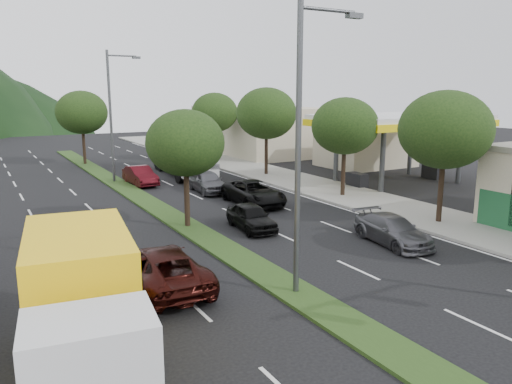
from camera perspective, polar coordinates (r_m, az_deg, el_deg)
sidewalk_right at (r=38.30m, az=5.66°, el=0.99°), size 5.00×90.00×0.15m
median at (r=35.60m, az=-13.90°, el=-0.12°), size 1.60×56.00×0.12m
gas_canopy at (r=39.71m, az=16.09°, el=7.62°), size 12.20×8.20×5.25m
bldg_right_far at (r=57.61m, az=0.39°, el=7.10°), size 10.00×16.00×5.20m
tree_r_b at (r=27.82m, az=20.81°, el=6.66°), size 4.80×4.80×6.94m
tree_r_c at (r=33.48m, az=10.12°, el=7.42°), size 4.40×4.40×6.48m
tree_r_d at (r=41.61m, az=1.19°, el=8.96°), size 5.00×5.00×7.17m
tree_r_e at (r=50.45m, az=-4.75°, el=9.04°), size 4.60×4.60×6.71m
tree_med_near at (r=25.56m, az=-8.08°, el=5.55°), size 4.00×4.00×6.02m
tree_med_far at (r=50.55m, az=-19.30°, el=8.58°), size 4.80×4.80×6.94m
streetlight_near at (r=16.75m, az=5.45°, el=6.50°), size 2.60×0.25×10.00m
streetlight_mid at (r=39.83m, az=-16.03°, el=8.99°), size 2.60×0.25×10.00m
suv_maroon at (r=18.48m, az=-10.78°, el=-8.53°), size 2.72×5.55×1.52m
car_queue_a at (r=25.66m, az=-0.56°, el=-2.84°), size 1.96×4.06×1.34m
car_queue_b at (r=24.15m, az=15.33°, el=-4.21°), size 2.42×4.74×1.32m
car_queue_c at (r=38.79m, az=-13.09°, el=1.83°), size 1.70×4.37×1.42m
car_queue_d at (r=31.32m, az=-0.28°, el=-0.08°), size 2.63×5.40×1.48m
car_queue_e at (r=35.29m, az=-5.58°, el=1.22°), size 2.14×4.60×1.52m
car_queue_f at (r=51.69m, az=-10.24°, el=4.20°), size 1.76×4.29×1.24m
box_truck at (r=13.25m, az=-19.15°, el=-13.03°), size 3.55×7.43×3.52m
motorhome at (r=42.53m, az=-8.24°, el=4.65°), size 4.11×10.24×3.83m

